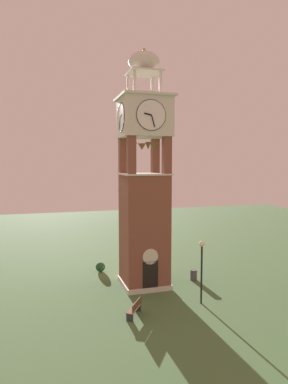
{
  "coord_description": "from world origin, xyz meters",
  "views": [
    {
      "loc": [
        -6.95,
        -23.35,
        8.97
      ],
      "look_at": [
        0.0,
        0.0,
        6.91
      ],
      "focal_mm": 31.63,
      "sensor_mm": 36.0,
      "label": 1
    }
  ],
  "objects_px": {
    "park_bench": "(135,308)",
    "lamp_post": "(202,261)",
    "trash_bin": "(194,275)",
    "clock_tower": "(144,190)"
  },
  "relations": [
    {
      "from": "park_bench",
      "to": "lamp_post",
      "type": "height_order",
      "value": "lamp_post"
    },
    {
      "from": "lamp_post",
      "to": "trash_bin",
      "type": "xyz_separation_m",
      "value": [
        1.39,
        4.13,
        -2.4
      ]
    },
    {
      "from": "clock_tower",
      "to": "park_bench",
      "type": "relative_size",
      "value": 10.81
    },
    {
      "from": "clock_tower",
      "to": "trash_bin",
      "type": "bearing_deg",
      "value": -1.36
    },
    {
      "from": "clock_tower",
      "to": "trash_bin",
      "type": "relative_size",
      "value": 21.26
    },
    {
      "from": "park_bench",
      "to": "lamp_post",
      "type": "xyz_separation_m",
      "value": [
        4.55,
        0.54,
        2.32
      ]
    },
    {
      "from": "clock_tower",
      "to": "park_bench",
      "type": "height_order",
      "value": "clock_tower"
    },
    {
      "from": "clock_tower",
      "to": "lamp_post",
      "type": "height_order",
      "value": "clock_tower"
    },
    {
      "from": "clock_tower",
      "to": "park_bench",
      "type": "bearing_deg",
      "value": -112.53
    },
    {
      "from": "trash_bin",
      "to": "clock_tower",
      "type": "bearing_deg",
      "value": 178.64
    }
  ]
}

